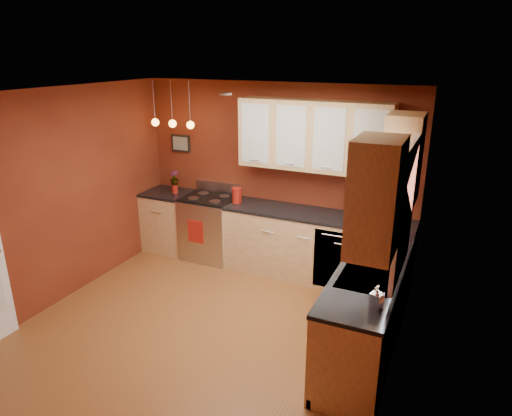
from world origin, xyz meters
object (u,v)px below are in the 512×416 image
at_px(gas_range, 210,227).
at_px(coffee_maker, 358,211).
at_px(red_canister, 237,195).
at_px(soap_pump, 377,297).
at_px(sink, 367,278).

height_order(gas_range, coffee_maker, coffee_maker).
xyz_separation_m(red_canister, coffee_maker, (1.72, 0.03, 0.00)).
bearing_deg(soap_pump, gas_range, 143.80).
xyz_separation_m(sink, red_canister, (-2.15, 1.48, 0.13)).
bearing_deg(soap_pump, sink, 108.14).
bearing_deg(sink, gas_range, 150.22).
height_order(sink, red_canister, sink).
xyz_separation_m(sink, soap_pump, (0.18, -0.55, 0.13)).
distance_m(gas_range, sink, 3.05).
height_order(gas_range, sink, sink).
relative_size(gas_range, red_canister, 5.10).
height_order(sink, coffee_maker, sink).
bearing_deg(soap_pump, coffee_maker, 106.65).
bearing_deg(coffee_maker, soap_pump, -94.06).
height_order(coffee_maker, soap_pump, coffee_maker).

